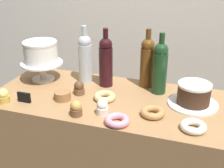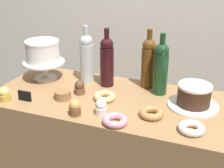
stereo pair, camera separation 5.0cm
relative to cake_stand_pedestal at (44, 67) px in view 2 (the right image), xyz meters
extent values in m
cube|color=#997047|center=(0.46, -0.10, -0.53)|extent=(1.26, 0.56, 0.91)
cylinder|color=silver|center=(0.00, 0.00, -0.07)|extent=(0.13, 0.13, 0.01)
cylinder|color=silver|center=(0.00, 0.00, -0.02)|extent=(0.04, 0.04, 0.09)
cylinder|color=silver|center=(0.00, 0.00, 0.03)|extent=(0.24, 0.24, 0.01)
cylinder|color=white|center=(0.00, 0.00, 0.09)|extent=(0.19, 0.19, 0.11)
cylinder|color=white|center=(0.00, 0.00, 0.15)|extent=(0.19, 0.19, 0.01)
cylinder|color=white|center=(0.86, -0.04, -0.07)|extent=(0.24, 0.24, 0.01)
cylinder|color=#3D2619|center=(0.86, -0.04, -0.02)|extent=(0.16, 0.16, 0.09)
cylinder|color=white|center=(0.86, -0.04, 0.03)|extent=(0.16, 0.16, 0.01)
cylinder|color=#B2BCC1|center=(0.24, 0.06, 0.03)|extent=(0.08, 0.08, 0.22)
sphere|color=#B2BCC1|center=(0.24, 0.06, 0.16)|extent=(0.07, 0.07, 0.07)
cylinder|color=#B2BCC1|center=(0.24, 0.06, 0.21)|extent=(0.03, 0.03, 0.08)
cylinder|color=#5B3814|center=(0.59, 0.11, 0.03)|extent=(0.08, 0.08, 0.22)
sphere|color=#5B3814|center=(0.59, 0.11, 0.16)|extent=(0.07, 0.07, 0.07)
cylinder|color=#5B3814|center=(0.59, 0.11, 0.21)|extent=(0.03, 0.03, 0.08)
cylinder|color=black|center=(0.37, 0.05, 0.03)|extent=(0.08, 0.08, 0.22)
sphere|color=black|center=(0.37, 0.05, 0.16)|extent=(0.07, 0.07, 0.07)
cylinder|color=black|center=(0.37, 0.05, 0.21)|extent=(0.03, 0.03, 0.08)
cylinder|color=#193D1E|center=(0.67, 0.05, 0.03)|extent=(0.08, 0.08, 0.22)
sphere|color=#193D1E|center=(0.67, 0.05, 0.16)|extent=(0.07, 0.07, 0.07)
cylinder|color=#193D1E|center=(0.67, 0.05, 0.21)|extent=(0.03, 0.03, 0.08)
cylinder|color=white|center=(0.46, -0.26, -0.06)|extent=(0.06, 0.06, 0.03)
sphere|color=white|center=(0.46, -0.26, -0.03)|extent=(0.05, 0.05, 0.05)
cylinder|color=gold|center=(-0.04, -0.31, -0.06)|extent=(0.06, 0.06, 0.03)
sphere|color=#EFDB6B|center=(-0.04, -0.31, -0.03)|extent=(0.05, 0.05, 0.05)
cylinder|color=brown|center=(0.35, -0.31, -0.06)|extent=(0.06, 0.06, 0.03)
sphere|color=#CC9347|center=(0.35, -0.31, -0.03)|extent=(0.05, 0.05, 0.05)
cylinder|color=brown|center=(0.28, -0.11, -0.06)|extent=(0.06, 0.06, 0.03)
sphere|color=brown|center=(0.28, -0.11, -0.03)|extent=(0.05, 0.05, 0.05)
torus|color=pink|center=(0.55, -0.32, -0.06)|extent=(0.11, 0.11, 0.03)
torus|color=#B27F47|center=(0.69, -0.21, -0.06)|extent=(0.11, 0.11, 0.03)
torus|color=silver|center=(0.87, -0.27, -0.06)|extent=(0.11, 0.11, 0.03)
torus|color=#E0C17F|center=(0.43, -0.12, -0.06)|extent=(0.11, 0.11, 0.03)
cylinder|color=olive|center=(0.22, -0.19, -0.07)|extent=(0.08, 0.08, 0.01)
cylinder|color=olive|center=(0.22, -0.19, -0.06)|extent=(0.08, 0.08, 0.01)
cylinder|color=olive|center=(0.22, -0.19, -0.05)|extent=(0.08, 0.08, 0.01)
cylinder|color=olive|center=(0.22, -0.19, -0.04)|extent=(0.08, 0.08, 0.01)
cube|color=black|center=(0.05, -0.28, -0.05)|extent=(0.07, 0.01, 0.05)
camera|label=1|loc=(0.88, -1.39, 0.62)|focal=47.44mm
camera|label=2|loc=(0.93, -1.37, 0.62)|focal=47.44mm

